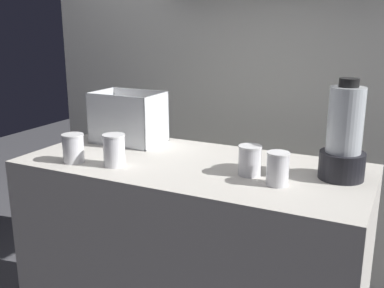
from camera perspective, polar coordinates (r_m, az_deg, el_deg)
name	(u,v)px	position (r m, az deg, el deg)	size (l,w,h in m)	color
counter	(192,262)	(2.01, 0.00, -14.76)	(1.40, 0.64, 0.90)	beige
back_wall_unit	(256,58)	(2.46, 8.11, 10.72)	(2.60, 0.24, 2.50)	silver
carrot_display_bin	(129,127)	(2.15, -7.96, 2.13)	(0.32, 0.22, 0.24)	white
blender_pitcher	(344,139)	(1.70, 18.69, 0.62)	(0.16, 0.16, 0.37)	black
juice_cup_orange_far_left	(73,149)	(1.89, -14.78, -0.65)	(0.09, 0.09, 0.12)	white
juice_cup_orange_left	(114,152)	(1.80, -9.82, -0.99)	(0.09, 0.09, 0.13)	white
juice_cup_carrot_middle	(250,162)	(1.69, 7.33, -2.29)	(0.09, 0.09, 0.11)	white
juice_cup_carrot_right	(278,170)	(1.60, 10.79, -3.26)	(0.08, 0.08, 0.12)	white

